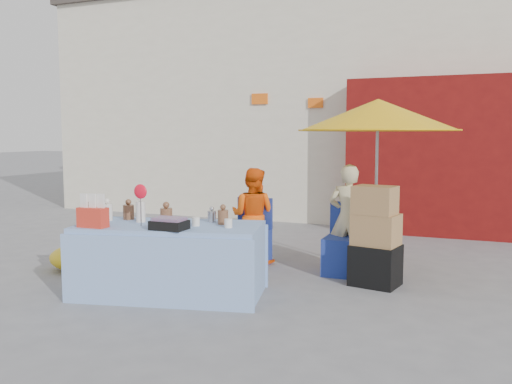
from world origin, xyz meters
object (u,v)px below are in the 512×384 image
at_px(chair_right, 345,253).
at_px(box_stack, 375,240).
at_px(market_table, 169,259).
at_px(vendor_orange, 253,216).
at_px(umbrella, 378,116).
at_px(vendor_beige, 348,218).
at_px(chair_left, 249,245).

height_order(chair_right, box_stack, box_stack).
distance_m(market_table, box_stack, 2.25).
xyz_separation_m(vendor_orange, box_stack, (1.66, -0.49, -0.11)).
bearing_deg(box_stack, vendor_orange, 163.64).
bearing_deg(umbrella, vendor_orange, -174.47).
distance_m(chair_right, vendor_orange, 1.31).
distance_m(market_table, vendor_beige, 2.26).
relative_size(market_table, vendor_beige, 1.58).
height_order(vendor_beige, umbrella, umbrella).
bearing_deg(box_stack, market_table, -149.03).
bearing_deg(umbrella, chair_left, -169.61).
xyz_separation_m(market_table, umbrella, (1.82, 1.79, 1.51)).
xyz_separation_m(vendor_beige, box_stack, (0.41, -0.49, -0.15)).
xyz_separation_m(vendor_orange, vendor_beige, (1.25, 0.00, 0.04)).
bearing_deg(vendor_orange, market_table, 80.68).
xyz_separation_m(chair_right, vendor_beige, (0.00, 0.13, 0.40)).
bearing_deg(vendor_beige, chair_right, 89.97).
relative_size(chair_right, vendor_orange, 0.68).
bearing_deg(vendor_orange, vendor_beige, 179.97).
bearing_deg(vendor_beige, chair_left, 6.10).
height_order(chair_left, box_stack, box_stack).
xyz_separation_m(market_table, box_stack, (1.93, 1.16, 0.13)).
bearing_deg(chair_left, market_table, -100.13).
xyz_separation_m(market_table, chair_right, (1.52, 1.51, -0.13)).
relative_size(vendor_orange, box_stack, 1.12).
height_order(vendor_orange, vendor_beige, vendor_beige).
xyz_separation_m(vendor_beige, umbrella, (0.30, 0.15, 1.23)).
xyz_separation_m(market_table, chair_left, (0.27, 1.51, -0.13)).
relative_size(chair_right, vendor_beige, 0.65).
relative_size(chair_right, box_stack, 0.77).
relative_size(chair_left, umbrella, 0.41).
bearing_deg(vendor_beige, vendor_orange, -0.03).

